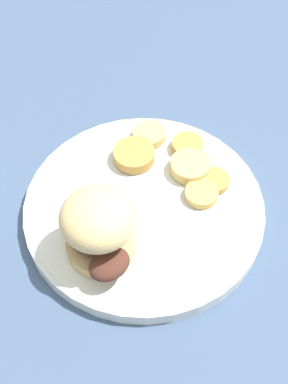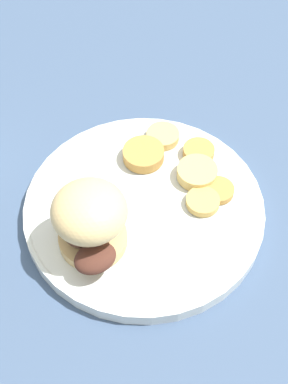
% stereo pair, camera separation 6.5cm
% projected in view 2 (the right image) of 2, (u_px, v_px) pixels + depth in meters
% --- Properties ---
extents(ground_plane, '(4.00, 4.00, 0.00)m').
position_uv_depth(ground_plane, '(144.00, 214.00, 0.69)').
color(ground_plane, '#3D5170').
extents(dinner_plate, '(0.30, 0.30, 0.02)m').
position_uv_depth(dinner_plate, '(144.00, 208.00, 0.68)').
color(dinner_plate, silver).
rests_on(dinner_plate, ground_plane).
extents(sandwich, '(0.10, 0.11, 0.09)m').
position_uv_depth(sandwich, '(90.00, 221.00, 0.60)').
color(sandwich, tan).
rests_on(sandwich, dinner_plate).
extents(potato_round_0, '(0.04, 0.04, 0.01)m').
position_uv_depth(potato_round_0, '(163.00, 136.00, 0.73)').
color(potato_round_0, '#DBB766').
rests_on(potato_round_0, dinner_plate).
extents(potato_round_1, '(0.04, 0.04, 0.01)m').
position_uv_depth(potato_round_1, '(203.00, 201.00, 0.66)').
color(potato_round_1, tan).
rests_on(potato_round_1, dinner_plate).
extents(potato_round_2, '(0.05, 0.05, 0.02)m').
position_uv_depth(potato_round_2, '(197.00, 173.00, 0.69)').
color(potato_round_2, '#DBB766').
rests_on(potato_round_2, dinner_plate).
extents(potato_round_3, '(0.04, 0.04, 0.01)m').
position_uv_depth(potato_round_3, '(199.00, 152.00, 0.71)').
color(potato_round_3, '#BC8942').
rests_on(potato_round_3, dinner_plate).
extents(potato_round_4, '(0.04, 0.04, 0.01)m').
position_uv_depth(potato_round_4, '(218.00, 190.00, 0.68)').
color(potato_round_4, '#BC8942').
rests_on(potato_round_4, dinner_plate).
extents(potato_round_5, '(0.05, 0.05, 0.02)m').
position_uv_depth(potato_round_5, '(143.00, 154.00, 0.71)').
color(potato_round_5, '#BC8942').
rests_on(potato_round_5, dinner_plate).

